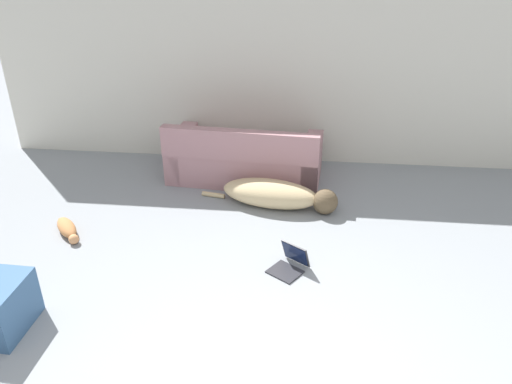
{
  "coord_description": "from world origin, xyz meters",
  "views": [
    {
      "loc": [
        0.27,
        -2.23,
        2.84
      ],
      "look_at": [
        -0.19,
        2.15,
        0.53
      ],
      "focal_mm": 35.0,
      "sensor_mm": 36.0,
      "label": 1
    }
  ],
  "objects_px": {
    "couch": "(245,160)",
    "dog": "(277,194)",
    "cat": "(67,229)",
    "laptop_open": "(291,261)"
  },
  "relations": [
    {
      "from": "dog",
      "to": "cat",
      "type": "bearing_deg",
      "value": -148.3
    },
    {
      "from": "laptop_open",
      "to": "couch",
      "type": "bearing_deg",
      "value": 143.83
    },
    {
      "from": "couch",
      "to": "dog",
      "type": "distance_m",
      "value": 0.84
    },
    {
      "from": "dog",
      "to": "cat",
      "type": "distance_m",
      "value": 2.31
    },
    {
      "from": "couch",
      "to": "cat",
      "type": "relative_size",
      "value": 3.81
    },
    {
      "from": "couch",
      "to": "dog",
      "type": "xyz_separation_m",
      "value": [
        0.45,
        -0.7,
        -0.11
      ]
    },
    {
      "from": "cat",
      "to": "dog",
      "type": "bearing_deg",
      "value": 71.22
    },
    {
      "from": "couch",
      "to": "cat",
      "type": "height_order",
      "value": "couch"
    },
    {
      "from": "couch",
      "to": "cat",
      "type": "xyz_separation_m",
      "value": [
        -1.69,
        -1.53,
        -0.19
      ]
    },
    {
      "from": "cat",
      "to": "couch",
      "type": "bearing_deg",
      "value": 92.09
    }
  ]
}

